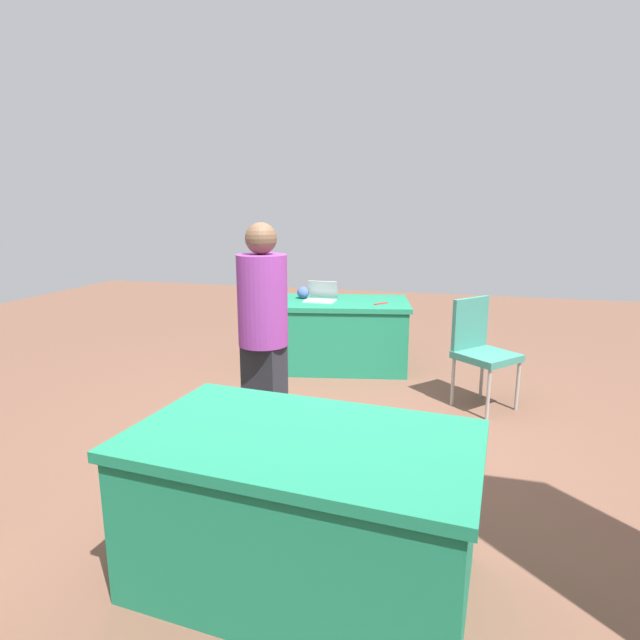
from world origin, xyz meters
TOP-DOWN VIEW (x-y plane):
  - ground_plane at (0.00, 0.00)m, footprint 14.40×14.40m
  - table_foreground at (0.37, -1.91)m, footprint 1.55×1.14m
  - table_back_left at (-0.19, 1.40)m, footprint 1.61×1.03m
  - chair_near_front at (-1.04, -1.10)m, footprint 0.62×0.62m
  - person_attendee_standing at (0.46, 0.19)m, footprint 0.42×0.42m
  - laptop_silver at (0.59, -1.85)m, footprint 0.32×0.29m
  - yarn_ball at (0.82, -1.94)m, footprint 0.13×0.13m
  - scissors_red at (-0.06, -1.84)m, footprint 0.14×0.17m

SIDE VIEW (x-z plane):
  - ground_plane at x=0.00m, z-range 0.00..0.00m
  - table_foreground at x=0.37m, z-range 0.00..0.73m
  - table_back_left at x=-0.19m, z-range 0.00..0.73m
  - chair_near_front at x=-1.04m, z-range 0.07..1.01m
  - scissors_red at x=-0.06m, z-range 0.73..0.74m
  - laptop_silver at x=0.59m, z-range 0.67..0.87m
  - yarn_ball at x=0.82m, z-range 0.73..0.86m
  - person_attendee_standing at x=0.46m, z-range 0.09..1.70m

